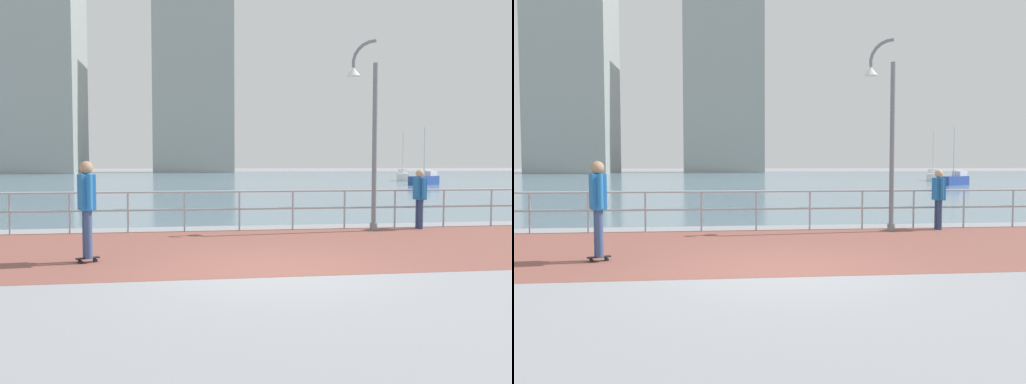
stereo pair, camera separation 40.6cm
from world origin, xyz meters
TOP-DOWN VIEW (x-y plane):
  - ground at (0.00, 40.00)m, footprint 220.00×220.00m
  - brick_paving at (0.00, 2.28)m, footprint 28.00×5.57m
  - harbor_water at (0.00, 50.06)m, footprint 180.00×88.00m
  - waterfront_railing at (0.00, 5.06)m, footprint 25.25×0.06m
  - lamppost at (3.21, 4.51)m, footprint 0.80×0.43m
  - skateboarder at (-3.10, 1.11)m, footprint 0.41×0.54m
  - bystander at (4.73, 4.71)m, footprint 0.25×0.55m
  - sailboat_ivory at (19.73, 39.63)m, footprint 2.25×3.55m
  - sailboat_navy at (17.51, 30.49)m, footprint 3.17×2.71m
  - tower_concrete at (-24.27, 82.46)m, footprint 12.60×13.79m
  - tower_glass at (0.70, 87.33)m, footprint 13.89×11.75m

SIDE VIEW (x-z plane):
  - ground at x=0.00m, z-range 0.00..0.00m
  - harbor_water at x=0.00m, z-range 0.00..0.00m
  - brick_paving at x=0.00m, z-range 0.00..0.01m
  - sailboat_navy at x=17.51m, z-range -1.83..2.69m
  - sailboat_ivory at x=19.73m, z-range -1.94..2.85m
  - waterfront_railing at x=0.00m, z-range 0.20..1.23m
  - bystander at x=4.73m, z-range 0.13..1.69m
  - skateboarder at x=-3.10m, z-range 0.18..1.95m
  - lamppost at x=3.21m, z-range 0.26..5.09m
  - tower_glass at x=0.70m, z-range -0.83..31.05m
  - tower_concrete at x=-24.27m, z-range -0.83..34.78m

